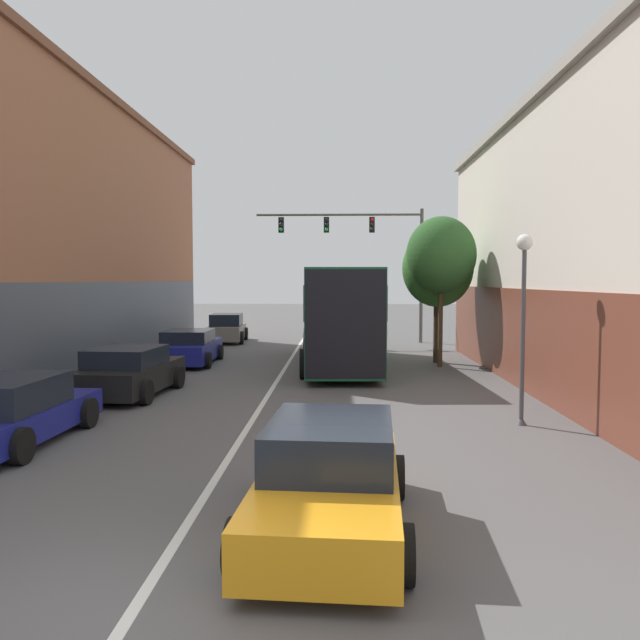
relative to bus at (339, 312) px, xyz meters
name	(u,v)px	position (x,y,z in m)	size (l,w,h in m)	color
ground_plane	(127,620)	(-2.00, -17.98, -2.04)	(160.00, 160.00, 0.00)	#565454
lane_center_line	(281,375)	(-2.00, -2.51, -2.04)	(0.14, 42.95, 0.01)	silver
bus	(339,312)	(0.00, 0.00, 0.00)	(3.14, 10.40, 3.65)	#145133
hatchback_foreground	(330,479)	(-0.09, -15.74, -1.37)	(2.23, 4.35, 1.41)	orange
parked_car_left_near	(227,329)	(-5.91, 8.80, -1.33)	(2.15, 4.15, 1.50)	slate
parked_car_left_mid	(129,372)	(-5.92, -6.45, -1.37)	(2.40, 4.26, 1.38)	black
parked_car_left_far	(189,347)	(-5.83, 0.27, -1.40)	(2.20, 4.38, 1.34)	navy
parked_car_left_distant	(12,412)	(-6.47, -11.70, -1.40)	(2.13, 4.51, 1.35)	navy
traffic_signal_gantry	(367,243)	(1.44, 8.95, 3.14)	(8.68, 0.36, 6.96)	#514C47
street_lamp	(523,304)	(4.12, -9.69, 0.69)	(0.36, 0.36, 4.28)	#47474C
street_tree_near	(438,269)	(3.87, 0.97, 1.67)	(2.78, 2.50, 5.26)	#3D2D1E
street_tree_far	(441,255)	(3.80, -0.28, 2.15)	(2.59, 2.33, 5.63)	#4C3823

